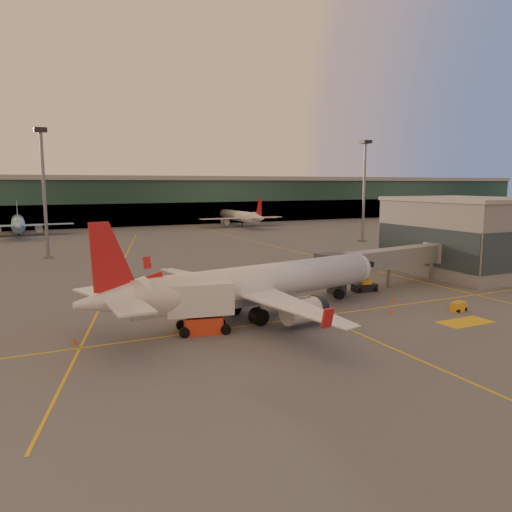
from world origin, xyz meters
name	(u,v)px	position (x,y,z in m)	size (l,w,h in m)	color
ground	(304,334)	(0.00, 0.00, 0.00)	(600.00, 600.00, 0.00)	#4C4F54
taxi_markings	(135,270)	(-7.32, 44.49, 0.01)	(100.12, 173.00, 0.01)	gold
terminal	(95,201)	(0.00, 141.79, 8.76)	(400.00, 20.00, 17.60)	#19382D
gate_building	(465,236)	(41.93, 17.93, 6.29)	(18.40, 22.40, 12.60)	slate
mast_west_near	(44,184)	(-20.00, 66.00, 14.86)	(2.40, 2.40, 25.60)	slate
mast_east_near	(364,183)	(55.00, 62.00, 14.86)	(2.40, 2.40, 25.60)	slate
main_airplane	(252,285)	(-2.18, 7.55, 3.74)	(37.97, 34.46, 11.51)	silver
jet_bridge	(395,259)	(24.05, 14.38, 3.97)	(26.30, 7.48, 5.75)	slate
catering_truck	(200,304)	(-9.15, 4.87, 2.92)	(7.02, 4.06, 5.13)	red
gpu_cart	(458,307)	(21.02, -0.26, 0.54)	(2.09, 1.49, 1.11)	gold
pushback_tug	(364,286)	(17.92, 13.40, 0.69)	(3.50, 2.15, 1.71)	black
cone_nose	(393,299)	(17.42, 6.83, 0.27)	(0.44, 0.44, 0.56)	#FB400D
cone_tail	(74,341)	(-21.03, 6.61, 0.28)	(0.46, 0.46, 0.59)	#FB400D
cone_wing_left	(203,286)	(-1.58, 25.50, 0.24)	(0.39, 0.39, 0.50)	#FB400D
cone_fwd	(392,311)	(13.28, 2.34, 0.24)	(0.40, 0.40, 0.50)	#FB400D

